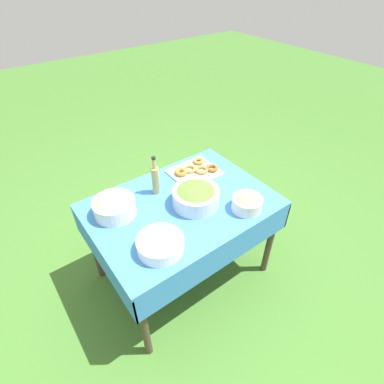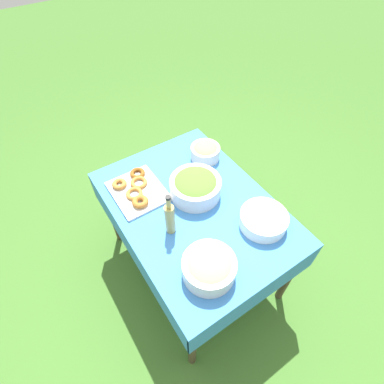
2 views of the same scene
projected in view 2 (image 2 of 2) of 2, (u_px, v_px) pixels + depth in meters
ground_plane at (194, 264)px, 2.44m from camera, size 14.00×14.00×0.00m
picnic_table at (194, 216)px, 1.93m from camera, size 1.26×0.90×0.77m
salad_bowl at (195, 186)px, 1.86m from camera, size 0.32×0.32×0.14m
pasta_bowl at (209, 267)px, 1.51m from camera, size 0.28×0.28×0.13m
donut_platter at (136, 190)px, 1.91m from camera, size 0.36×0.31×0.05m
plate_stack at (263, 220)px, 1.73m from camera, size 0.28×0.28×0.08m
olive_oil_bottle at (170, 218)px, 1.65m from camera, size 0.06×0.06×0.30m
bread_bowl at (205, 151)px, 2.09m from camera, size 0.20×0.20×0.11m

